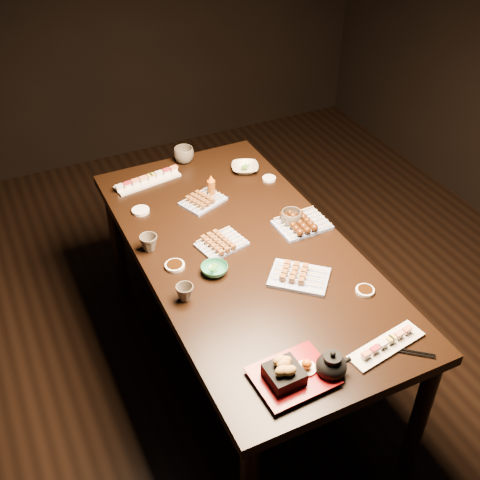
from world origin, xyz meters
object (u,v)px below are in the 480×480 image
edamame_bowl_cream (245,168)px  teacup_far_left (149,243)px  teacup_mid_right (291,218)px  yakitori_plate_left (203,198)px  teacup_far_right (184,155)px  tempura_tray (293,370)px  yakitori_plate_center (222,241)px  condiment_bottle (211,186)px  yakitori_plate_right (299,273)px  sushi_platter_far (147,179)px  teapot (332,364)px  dining_table (244,310)px  sushi_platter_near (387,343)px  teacup_near_left (185,293)px  edamame_bowl_green (214,269)px

edamame_bowl_cream → teacup_far_left: 0.80m
edamame_bowl_cream → teacup_mid_right: size_ratio=1.46×
yakitori_plate_left → teacup_far_right: teacup_far_right is taller
edamame_bowl_cream → tempura_tray: tempura_tray is taller
yakitori_plate_center → condiment_bottle: condiment_bottle is taller
yakitori_plate_center → yakitori_plate_right: yakitori_plate_right is taller
sushi_platter_far → edamame_bowl_cream: size_ratio=2.43×
yakitori_plate_left → teacup_mid_right: bearing=-70.8°
teapot → yakitori_plate_center: bearing=101.3°
sushi_platter_far → edamame_bowl_cream: (0.50, -0.12, -0.00)m
dining_table → edamame_bowl_cream: (0.29, 0.60, 0.39)m
yakitori_plate_right → edamame_bowl_cream: 0.89m
dining_table → yakitori_plate_center: 0.42m
yakitori_plate_left → teapot: bearing=-111.9°
sushi_platter_near → teacup_mid_right: bearing=76.8°
teacup_near_left → tempura_tray: bearing=-70.7°
dining_table → teacup_mid_right: size_ratio=18.42×
sushi_platter_near → teacup_far_right: bearing=87.4°
teacup_far_left → teacup_far_right: 0.77m
teacup_far_right → condiment_bottle: condiment_bottle is taller
sushi_platter_far → edamame_bowl_green: sushi_platter_far is taller
tempura_tray → condiment_bottle: size_ratio=2.24×
tempura_tray → teapot: size_ratio=2.10×
sushi_platter_far → teacup_far_right: size_ratio=3.21×
sushi_platter_near → teacup_far_left: size_ratio=4.05×
yakitori_plate_center → yakitori_plate_left: same height
yakitori_plate_center → teacup_far_left: size_ratio=2.58×
teacup_mid_right → teacup_far_left: bearing=170.3°
teacup_far_right → dining_table: bearing=-92.5°
yakitori_plate_right → teacup_far_right: 1.11m
sushi_platter_far → teacup_mid_right: (0.49, -0.65, 0.02)m
edamame_bowl_green → teacup_mid_right: (0.46, 0.16, 0.02)m
sushi_platter_far → yakitori_plate_center: 0.66m
sushi_platter_far → teapot: size_ratio=2.64×
yakitori_plate_right → teapot: 0.51m
sushi_platter_near → yakitori_plate_left: (-0.24, 1.17, 0.01)m
sushi_platter_near → teapot: teapot is taller
teacup_mid_right → condiment_bottle: size_ratio=0.79×
teacup_far_left → condiment_bottle: (0.42, 0.27, 0.02)m
sushi_platter_near → yakitori_plate_center: bearing=101.0°
yakitori_plate_center → teacup_near_left: bearing=-149.8°
yakitori_plate_left → teapot: size_ratio=1.55×
teacup_far_left → teapot: teapot is taller
yakitori_plate_center → teapot: 0.83m
yakitori_plate_right → teacup_mid_right: 0.38m
teacup_mid_right → edamame_bowl_cream: bearing=88.0°
teapot → teacup_far_left: bearing=118.4°
teacup_far_right → condiment_bottle: bearing=-90.1°
dining_table → tempura_tray: bearing=-98.8°
yakitori_plate_center → yakitori_plate_right: size_ratio=0.85×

